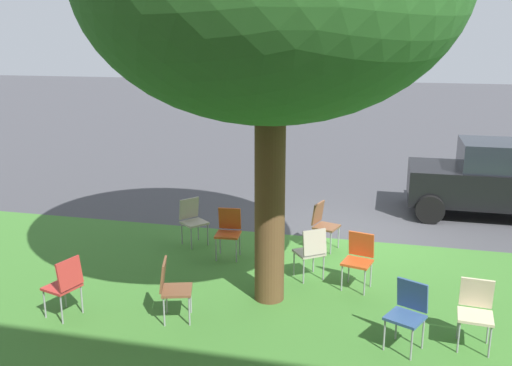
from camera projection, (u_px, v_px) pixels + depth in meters
ground at (355, 237)px, 10.96m from camera, size 80.00×80.00×0.00m
grass_verge at (340, 312)px, 7.95m from camera, size 48.00×6.00×0.01m
chair_0 at (172, 285)px, 7.62m from camera, size 0.52×0.52×0.88m
chair_1 at (229, 229)px, 9.85m from camera, size 0.45×0.46×0.88m
chair_2 at (408, 310)px, 6.93m from camera, size 0.55×0.56×0.88m
chair_3 at (65, 283)px, 7.70m from camera, size 0.52×0.52×0.88m
chair_4 at (359, 256)px, 8.63m from camera, size 0.50×0.51×0.88m
chair_5 at (311, 249)px, 8.90m from camera, size 0.58×0.58×0.88m
chair_6 at (323, 222)px, 10.22m from camera, size 0.53×0.52×0.88m
chair_7 at (476, 308)px, 6.98m from camera, size 0.45×0.46×0.88m
chair_8 at (192, 218)px, 10.46m from camera, size 0.59×0.58×0.88m
parked_car at (499, 179)px, 12.05m from camera, size 3.70×1.92×1.65m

